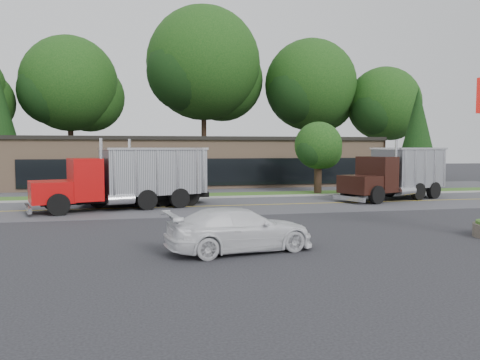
# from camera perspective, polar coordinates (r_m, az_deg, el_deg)

# --- Properties ---
(ground) EXTENTS (140.00, 140.00, 0.00)m
(ground) POSITION_cam_1_polar(r_m,az_deg,el_deg) (18.11, -3.03, -6.82)
(ground) COLOR #36363C
(ground) RESTS_ON ground
(road) EXTENTS (60.00, 8.00, 0.02)m
(road) POSITION_cam_1_polar(r_m,az_deg,el_deg) (26.94, -5.96, -3.27)
(road) COLOR #535358
(road) RESTS_ON ground
(center_line) EXTENTS (60.00, 0.12, 0.01)m
(center_line) POSITION_cam_1_polar(r_m,az_deg,el_deg) (26.94, -5.96, -3.27)
(center_line) COLOR gold
(center_line) RESTS_ON ground
(curb) EXTENTS (60.00, 0.30, 0.12)m
(curb) POSITION_cam_1_polar(r_m,az_deg,el_deg) (31.09, -6.75, -2.30)
(curb) COLOR #9E9E99
(curb) RESTS_ON ground
(grass_verge) EXTENTS (60.00, 3.40, 0.03)m
(grass_verge) POSITION_cam_1_polar(r_m,az_deg,el_deg) (32.87, -7.03, -1.96)
(grass_verge) COLOR #3C6321
(grass_verge) RESTS_ON ground
(far_parking) EXTENTS (60.00, 7.00, 0.02)m
(far_parking) POSITION_cam_1_polar(r_m,az_deg,el_deg) (37.84, -7.66, -1.19)
(far_parking) COLOR #535358
(far_parking) RESTS_ON ground
(strip_mall) EXTENTS (32.00, 12.00, 4.00)m
(strip_mall) POSITION_cam_1_polar(r_m,az_deg,el_deg) (43.86, -5.65, 2.16)
(strip_mall) COLOR tan
(strip_mall) RESTS_ON ground
(tree_far_b) EXTENTS (10.44, 9.83, 14.90)m
(tree_far_b) POSITION_cam_1_polar(r_m,az_deg,el_deg) (52.56, -19.87, 10.44)
(tree_far_b) COLOR #382619
(tree_far_b) RESTS_ON ground
(tree_far_c) EXTENTS (13.14, 12.36, 18.74)m
(tree_far_c) POSITION_cam_1_polar(r_m,az_deg,el_deg) (52.90, -4.26, 13.31)
(tree_far_c) COLOR #382619
(tree_far_c) RESTS_ON ground
(tree_far_d) EXTENTS (10.91, 10.27, 15.56)m
(tree_far_d) POSITION_cam_1_polar(r_m,az_deg,el_deg) (54.51, 8.70, 10.84)
(tree_far_d) COLOR #382619
(tree_far_d) RESTS_ON ground
(tree_far_e) EXTENTS (8.69, 8.18, 12.40)m
(tree_far_e) POSITION_cam_1_polar(r_m,az_deg,el_deg) (55.78, 17.19, 8.46)
(tree_far_e) COLOR #382619
(tree_far_e) RESTS_ON ground
(evergreen_right) EXTENTS (3.69, 3.69, 8.38)m
(evergreen_right) POSITION_cam_1_polar(r_m,az_deg,el_deg) (42.23, 20.82, 5.38)
(evergreen_right) COLOR #382619
(evergreen_right) RESTS_ON ground
(tree_verge) EXTENTS (3.71, 3.49, 5.29)m
(tree_verge) POSITION_cam_1_polar(r_m,az_deg,el_deg) (35.04, 9.58, 3.88)
(tree_verge) COLOR #382619
(tree_verge) RESTS_ON ground
(dump_truck_red) EXTENTS (9.27, 4.92, 3.36)m
(dump_truck_red) POSITION_cam_1_polar(r_m,az_deg,el_deg) (26.57, -13.44, 0.46)
(dump_truck_red) COLOR black
(dump_truck_red) RESTS_ON ground
(dump_truck_blue) EXTENTS (7.33, 2.88, 3.36)m
(dump_truck_blue) POSITION_cam_1_polar(r_m,az_deg,el_deg) (28.26, -10.47, 0.69)
(dump_truck_blue) COLOR black
(dump_truck_blue) RESTS_ON ground
(dump_truck_maroon) EXTENTS (8.12, 5.09, 3.36)m
(dump_truck_maroon) POSITION_cam_1_polar(r_m,az_deg,el_deg) (32.23, 18.66, 0.95)
(dump_truck_maroon) COLOR black
(dump_truck_maroon) RESTS_ON ground
(rally_car) EXTENTS (5.19, 2.84, 1.43)m
(rally_car) POSITION_cam_1_polar(r_m,az_deg,el_deg) (15.39, 0.00, -6.04)
(rally_car) COLOR white
(rally_car) RESTS_ON ground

